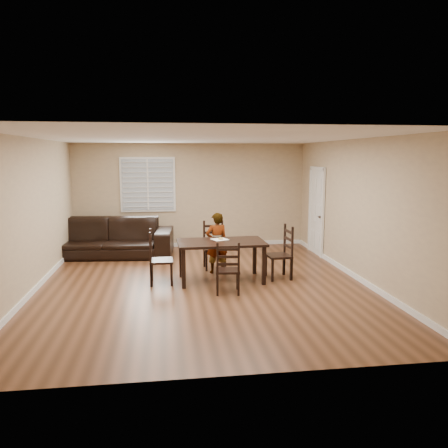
{
  "coord_description": "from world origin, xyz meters",
  "views": [
    {
      "loc": [
        -0.68,
        -7.9,
        2.38
      ],
      "look_at": [
        0.51,
        0.83,
        1.0
      ],
      "focal_mm": 35.0,
      "sensor_mm": 36.0,
      "label": 1
    }
  ],
  "objects": [
    {
      "name": "donut",
      "position": [
        0.38,
        0.36,
        0.8
      ],
      "size": [
        0.09,
        0.09,
        0.03
      ],
      "color": "#C29645",
      "rests_on": "napkin"
    },
    {
      "name": "sofa",
      "position": [
        -2.08,
        2.61,
        0.45
      ],
      "size": [
        3.21,
        1.49,
        0.91
      ],
      "primitive_type": "imported",
      "rotation": [
        0.0,
        0.0,
        -0.09
      ],
      "color": "black",
      "rests_on": "ground"
    },
    {
      "name": "chair_right",
      "position": [
        1.63,
        0.21,
        0.48
      ],
      "size": [
        0.48,
        0.51,
        1.05
      ],
      "rotation": [
        0.0,
        0.0,
        -1.49
      ],
      "color": "black",
      "rests_on": "ground"
    },
    {
      "name": "dining_table",
      "position": [
        0.37,
        0.17,
        0.69
      ],
      "size": [
        1.67,
        0.97,
        0.77
      ],
      "rotation": [
        0.0,
        0.0,
        0.02
      ],
      "color": "black",
      "rests_on": "ground"
    },
    {
      "name": "ground",
      "position": [
        0.0,
        0.0,
        0.0
      ],
      "size": [
        7.0,
        7.0,
        0.0
      ],
      "primitive_type": "plane",
      "color": "brown",
      "rests_on": "ground"
    },
    {
      "name": "napkin",
      "position": [
        0.36,
        0.36,
        0.78
      ],
      "size": [
        0.36,
        0.36,
        0.0
      ],
      "primitive_type": "cube",
      "rotation": [
        0.0,
        0.0,
        0.38
      ],
      "color": "beige",
      "rests_on": "dining_table"
    },
    {
      "name": "child",
      "position": [
        0.35,
        0.77,
        0.62
      ],
      "size": [
        0.49,
        0.36,
        1.25
      ],
      "primitive_type": "imported",
      "rotation": [
        0.0,
        0.0,
        3.29
      ],
      "color": "gray",
      "rests_on": "ground"
    },
    {
      "name": "chair_near",
      "position": [
        0.34,
        1.22,
        0.46
      ],
      "size": [
        0.47,
        0.44,
        1.01
      ],
      "rotation": [
        0.0,
        0.0,
        0.03
      ],
      "color": "black",
      "rests_on": "ground"
    },
    {
      "name": "room",
      "position": [
        0.04,
        0.18,
        1.81
      ],
      "size": [
        6.04,
        7.04,
        2.72
      ],
      "color": "tan",
      "rests_on": "ground"
    },
    {
      "name": "chair_left",
      "position": [
        -0.89,
        0.14,
        0.46
      ],
      "size": [
        0.43,
        0.46,
        1.02
      ],
      "rotation": [
        0.0,
        0.0,
        1.57
      ],
      "color": "black",
      "rests_on": "ground"
    },
    {
      "name": "chair_far",
      "position": [
        0.37,
        -0.69,
        0.42
      ],
      "size": [
        0.46,
        0.43,
        0.93
      ],
      "rotation": [
        0.0,
        0.0,
        3.04
      ],
      "color": "black",
      "rests_on": "ground"
    }
  ]
}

